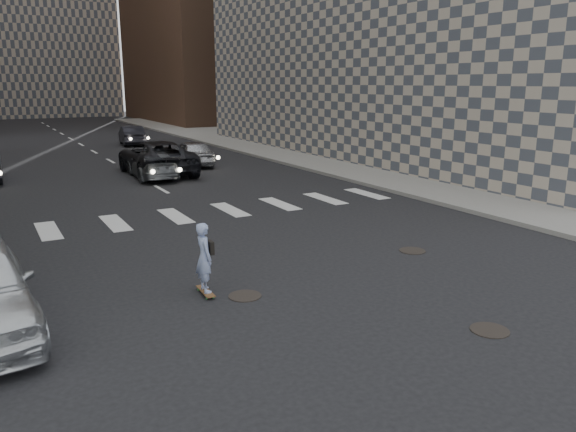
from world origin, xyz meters
name	(u,v)px	position (x,y,z in m)	size (l,w,h in m)	color
ground	(355,298)	(0.00, 0.00, 0.00)	(160.00, 160.00, 0.00)	black
sidewalk_right	(358,152)	(14.50, 20.00, 0.07)	(13.00, 80.00, 0.15)	gray
manhole_a	(490,330)	(1.20, -2.50, 0.01)	(0.70, 0.70, 0.02)	black
manhole_b	(245,296)	(-2.00, 1.20, 0.01)	(0.70, 0.70, 0.02)	black
manhole_c	(412,251)	(3.30, 2.00, 0.01)	(0.70, 0.70, 0.02)	black
skateboarder	(205,257)	(-2.68, 1.71, 0.83)	(0.40, 0.80, 1.58)	brown
traffic_car_b	(152,165)	(0.50, 16.99, 0.64)	(1.80, 4.43, 1.29)	#575A5E
traffic_car_c	(156,158)	(0.99, 18.00, 0.82)	(2.73, 5.92, 1.65)	black
traffic_car_d	(192,153)	(3.53, 20.00, 0.70)	(1.64, 4.09, 1.39)	#A2A3A9
traffic_car_e	(131,135)	(3.20, 32.00, 0.68)	(1.45, 4.15, 1.37)	black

